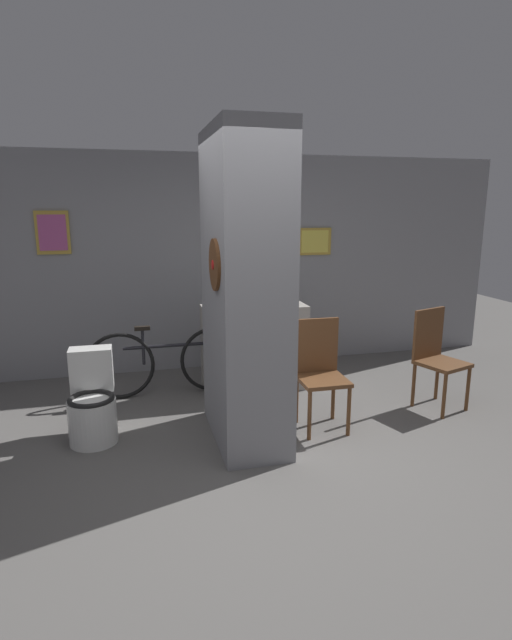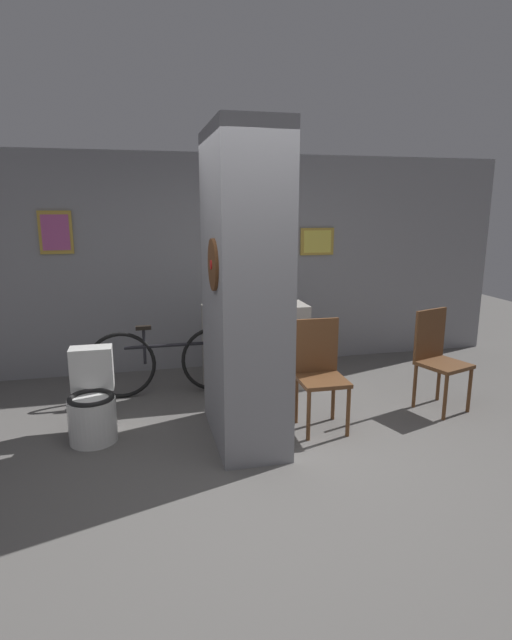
# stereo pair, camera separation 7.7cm
# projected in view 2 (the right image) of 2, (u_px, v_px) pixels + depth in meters

# --- Properties ---
(ground_plane) EXTENTS (14.00, 14.00, 0.00)m
(ground_plane) POSITION_uv_depth(u_px,v_px,m) (245.00, 469.00, 3.86)
(ground_plane) COLOR #5B5956
(wall_back) EXTENTS (8.00, 0.09, 2.60)m
(wall_back) POSITION_uv_depth(u_px,v_px,m) (199.00, 264.00, 6.06)
(wall_back) COLOR gray
(wall_back) RESTS_ON ground_plane
(pillar_center) EXTENTS (0.58, 1.15, 2.60)m
(pillar_center) POSITION_uv_depth(u_px,v_px,m) (244.00, 291.00, 4.15)
(pillar_center) COLOR gray
(pillar_center) RESTS_ON ground_plane
(counter_shelf) EXTENTS (1.13, 0.44, 0.94)m
(counter_shelf) POSITION_uv_depth(u_px,v_px,m) (255.00, 347.00, 5.49)
(counter_shelf) COLOR gray
(counter_shelf) RESTS_ON ground_plane
(toilet) EXTENTS (0.41, 0.57, 0.77)m
(toilet) POSITION_uv_depth(u_px,v_px,m) (92.00, 403.00, 4.33)
(toilet) COLOR white
(toilet) RESTS_ON ground_plane
(chair_near_pillar) EXTENTS (0.43, 0.43, 0.99)m
(chair_near_pillar) POSITION_uv_depth(u_px,v_px,m) (319.00, 369.00, 4.51)
(chair_near_pillar) COLOR brown
(chair_near_pillar) RESTS_ON ground_plane
(chair_by_doorway) EXTENTS (0.53, 0.53, 0.99)m
(chair_by_doorway) POSITION_uv_depth(u_px,v_px,m) (438.00, 355.00, 4.94)
(chair_by_doorway) COLOR brown
(chair_by_doorway) RESTS_ON ground_plane
(bicycle) EXTENTS (1.70, 0.42, 0.77)m
(bicycle) POSITION_uv_depth(u_px,v_px,m) (169.00, 361.00, 5.33)
(bicycle) COLOR black
(bicycle) RESTS_ON ground_plane
(bottle_tall) EXTENTS (0.08, 0.08, 0.34)m
(bottle_tall) POSITION_uv_depth(u_px,v_px,m) (233.00, 295.00, 5.32)
(bottle_tall) COLOR #267233
(bottle_tall) RESTS_ON counter_shelf
(bottle_short) EXTENTS (0.08, 0.08, 0.23)m
(bottle_short) POSITION_uv_depth(u_px,v_px,m) (246.00, 299.00, 5.28)
(bottle_short) COLOR silver
(bottle_short) RESTS_ON counter_shelf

